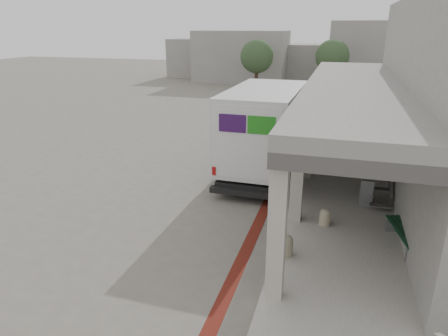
% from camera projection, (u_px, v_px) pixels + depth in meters
% --- Properties ---
extents(ground, '(120.00, 120.00, 0.00)m').
position_uv_depth(ground, '(228.00, 220.00, 12.96)').
color(ground, '#655F57').
rests_on(ground, ground).
extents(bike_lane_stripe, '(0.35, 40.00, 0.01)m').
position_uv_depth(bike_lane_stripe, '(269.00, 200.00, 14.50)').
color(bike_lane_stripe, '#5C1A12').
rests_on(bike_lane_stripe, ground).
extents(sidewalk, '(4.40, 28.00, 0.12)m').
position_uv_depth(sidewalk, '(357.00, 236.00, 11.88)').
color(sidewalk, '#9B948B').
rests_on(sidewalk, ground).
extents(distant_backdrop, '(28.00, 10.00, 6.50)m').
position_uv_depth(distant_backdrop, '(290.00, 57.00, 45.25)').
color(distant_backdrop, gray).
rests_on(distant_backdrop, ground).
extents(tree_left, '(3.20, 3.20, 4.80)m').
position_uv_depth(tree_left, '(257.00, 57.00, 38.53)').
color(tree_left, '#38281C').
rests_on(tree_left, ground).
extents(tree_mid, '(3.20, 3.20, 4.80)m').
position_uv_depth(tree_mid, '(332.00, 57.00, 38.48)').
color(tree_mid, '#38281C').
rests_on(tree_mid, ground).
extents(tree_right, '(3.20, 3.20, 4.80)m').
position_uv_depth(tree_right, '(425.00, 59.00, 35.46)').
color(tree_right, '#38281C').
rests_on(tree_right, ground).
extents(fedex_truck, '(2.82, 8.58, 3.64)m').
position_uv_depth(fedex_truck, '(269.00, 125.00, 17.25)').
color(fedex_truck, black).
rests_on(fedex_truck, ground).
extents(bench, '(0.82, 2.02, 0.46)m').
position_uv_depth(bench, '(403.00, 235.00, 11.15)').
color(bench, gray).
rests_on(bench, sidewalk).
extents(bollard_near, '(0.35, 0.35, 0.53)m').
position_uv_depth(bollard_near, '(325.00, 217.00, 12.36)').
color(bollard_near, tan).
rests_on(bollard_near, sidewalk).
extents(bollard_far, '(0.40, 0.40, 0.60)m').
position_uv_depth(bollard_far, '(286.00, 244.00, 10.72)').
color(bollard_far, gray).
rests_on(bollard_far, sidewalk).
extents(utility_cabinet, '(0.44, 0.58, 0.94)m').
position_uv_depth(utility_cabinet, '(366.00, 191.00, 13.73)').
color(utility_cabinet, gray).
rests_on(utility_cabinet, sidewalk).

